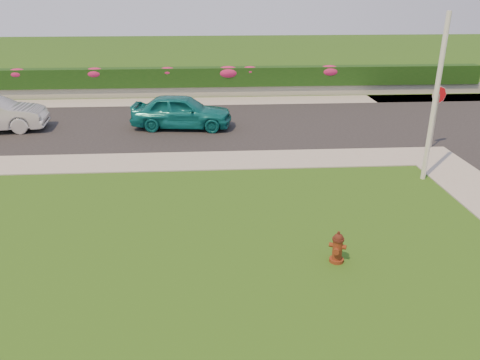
{
  "coord_description": "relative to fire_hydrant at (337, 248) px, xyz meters",
  "views": [
    {
      "loc": [
        -1.48,
        -7.59,
        6.01
      ],
      "look_at": [
        -0.67,
        4.86,
        0.9
      ],
      "focal_mm": 35.0,
      "sensor_mm": 36.0,
      "label": 1
    }
  ],
  "objects": [
    {
      "name": "curb_corner",
      "position": [
        5.57,
        7.2,
        -0.36
      ],
      "size": [
        2.0,
        2.0,
        0.04
      ],
      "primitive_type": "cube",
      "color": "gray",
      "rests_on": "ground"
    },
    {
      "name": "retaining_wall",
      "position": [
        -2.43,
        18.7,
        -0.08
      ],
      "size": [
        34.0,
        0.4,
        0.6
      ],
      "primitive_type": "cube",
      "color": "gray",
      "rests_on": "ground"
    },
    {
      "name": "flower_clump_a",
      "position": [
        -13.97,
        18.7,
        1.08
      ],
      "size": [
        1.22,
        0.78,
        0.61
      ],
      "primitive_type": "ellipsoid",
      "color": "#BA1F5F",
      "rests_on": "hedge"
    },
    {
      "name": "fire_hydrant",
      "position": [
        0.0,
        0.0,
        0.0
      ],
      "size": [
        0.41,
        0.39,
        0.8
      ],
      "rotation": [
        0.0,
        0.0,
        -0.43
      ],
      "color": "#4C150B",
      "rests_on": "ground"
    },
    {
      "name": "stop_sign",
      "position": [
        6.01,
        8.15,
        1.5
      ],
      "size": [
        0.67,
        0.22,
        2.53
      ],
      "rotation": [
        0.0,
        0.0,
        -0.1
      ],
      "color": "slate",
      "rests_on": "ground"
    },
    {
      "name": "sedan_teal",
      "position": [
        -4.21,
        11.72,
        0.44
      ],
      "size": [
        4.73,
        2.35,
        1.55
      ],
      "primitive_type": "imported",
      "rotation": [
        0.0,
        0.0,
        1.45
      ],
      "color": "#0E686C",
      "rests_on": "street_far"
    },
    {
      "name": "utility_pole",
      "position": [
        4.29,
        4.98,
        2.33
      ],
      "size": [
        0.16,
        0.16,
        5.41
      ],
      "primitive_type": "cylinder",
      "color": "silver",
      "rests_on": "ground"
    },
    {
      "name": "ground",
      "position": [
        -1.43,
        -1.8,
        -0.38
      ],
      "size": [
        120.0,
        120.0,
        0.0
      ],
      "primitive_type": "plane",
      "color": "black",
      "rests_on": "ground"
    },
    {
      "name": "flower_clump_c",
      "position": [
        -5.36,
        18.7,
        1.1
      ],
      "size": [
        1.14,
        0.73,
        0.57
      ],
      "primitive_type": "ellipsoid",
      "color": "#BA1F5F",
      "rests_on": "hedge"
    },
    {
      "name": "sidewalk_beyond",
      "position": [
        -2.43,
        17.2,
        -0.36
      ],
      "size": [
        34.0,
        2.0,
        0.04
      ],
      "primitive_type": "cube",
      "color": "gray",
      "rests_on": "ground"
    },
    {
      "name": "hedge",
      "position": [
        -2.43,
        18.8,
        0.77
      ],
      "size": [
        32.0,
        0.9,
        1.1
      ],
      "primitive_type": "cube",
      "color": "black",
      "rests_on": "retaining_wall"
    },
    {
      "name": "street_far",
      "position": [
        -6.43,
        12.2,
        -0.36
      ],
      "size": [
        26.0,
        8.0,
        0.04
      ],
      "primitive_type": "cube",
      "color": "black",
      "rests_on": "ground"
    },
    {
      "name": "flower_clump_f",
      "position": [
        4.3,
        18.7,
        1.05
      ],
      "size": [
        1.39,
        0.89,
        0.7
      ],
      "primitive_type": "ellipsoid",
      "color": "#BA1F5F",
      "rests_on": "hedge"
    },
    {
      "name": "flower_clump_e",
      "position": [
        -0.49,
        18.7,
        1.1
      ],
      "size": [
        1.12,
        0.72,
        0.56
      ],
      "primitive_type": "ellipsoid",
      "color": "#BA1F5F",
      "rests_on": "hedge"
    },
    {
      "name": "sidewalk_far",
      "position": [
        -7.43,
        7.2,
        -0.36
      ],
      "size": [
        24.0,
        2.0,
        0.04
      ],
      "primitive_type": "cube",
      "color": "gray",
      "rests_on": "ground"
    },
    {
      "name": "flower_clump_d",
      "position": [
        -1.79,
        18.7,
        1.03
      ],
      "size": [
        1.48,
        0.95,
        0.74
      ],
      "primitive_type": "ellipsoid",
      "color": "#BA1F5F",
      "rests_on": "hedge"
    },
    {
      "name": "flower_clump_b",
      "position": [
        -9.57,
        18.7,
        1.06
      ],
      "size": [
        1.3,
        0.83,
        0.65
      ],
      "primitive_type": "ellipsoid",
      "color": "#BA1F5F",
      "rests_on": "hedge"
    }
  ]
}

